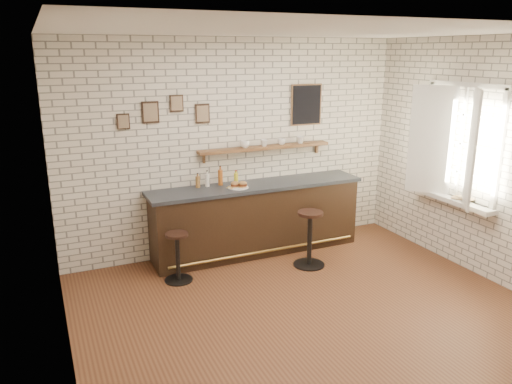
# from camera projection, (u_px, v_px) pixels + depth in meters

# --- Properties ---
(ground) EXTENTS (5.00, 5.00, 0.00)m
(ground) POSITION_uv_depth(u_px,v_px,m) (303.00, 306.00, 5.70)
(ground) COLOR brown
(ground) RESTS_ON ground
(bar_counter) EXTENTS (3.10, 0.65, 1.01)m
(bar_counter) POSITION_uv_depth(u_px,v_px,m) (257.00, 218.00, 7.13)
(bar_counter) COLOR #301F12
(bar_counter) RESTS_ON ground
(sandwich_plate) EXTENTS (0.28, 0.28, 0.01)m
(sandwich_plate) POSITION_uv_depth(u_px,v_px,m) (238.00, 187.00, 6.80)
(sandwich_plate) COLOR white
(sandwich_plate) RESTS_ON bar_counter
(ciabatta_sandwich) EXTENTS (0.24, 0.17, 0.07)m
(ciabatta_sandwich) POSITION_uv_depth(u_px,v_px,m) (239.00, 184.00, 6.79)
(ciabatta_sandwich) COLOR #AF8147
(ciabatta_sandwich) RESTS_ON sandwich_plate
(potato_chips) EXTENTS (0.26, 0.17, 0.00)m
(potato_chips) POSITION_uv_depth(u_px,v_px,m) (237.00, 187.00, 6.79)
(potato_chips) COLOR gold
(potato_chips) RESTS_ON sandwich_plate
(bitters_bottle_brown) EXTENTS (0.06, 0.06, 0.20)m
(bitters_bottle_brown) POSITION_uv_depth(u_px,v_px,m) (198.00, 182.00, 6.80)
(bitters_bottle_brown) COLOR brown
(bitters_bottle_brown) RESTS_ON bar_counter
(bitters_bottle_white) EXTENTS (0.06, 0.06, 0.23)m
(bitters_bottle_white) POSITION_uv_depth(u_px,v_px,m) (207.00, 180.00, 6.85)
(bitters_bottle_white) COLOR white
(bitters_bottle_white) RESTS_ON bar_counter
(bitters_bottle_amber) EXTENTS (0.07, 0.07, 0.28)m
(bitters_bottle_amber) POSITION_uv_depth(u_px,v_px,m) (220.00, 177.00, 6.92)
(bitters_bottle_amber) COLOR #A7541B
(bitters_bottle_amber) RESTS_ON bar_counter
(condiment_bottle_yellow) EXTENTS (0.06, 0.06, 0.19)m
(condiment_bottle_yellow) POSITION_uv_depth(u_px,v_px,m) (236.00, 178.00, 7.02)
(condiment_bottle_yellow) COLOR yellow
(condiment_bottle_yellow) RESTS_ON bar_counter
(bar_stool_left) EXTENTS (0.38, 0.38, 0.64)m
(bar_stool_left) POSITION_uv_depth(u_px,v_px,m) (178.00, 255.00, 6.24)
(bar_stool_left) COLOR black
(bar_stool_left) RESTS_ON ground
(bar_stool_right) EXTENTS (0.45, 0.45, 0.76)m
(bar_stool_right) POSITION_uv_depth(u_px,v_px,m) (310.00, 237.00, 6.68)
(bar_stool_right) COLOR black
(bar_stool_right) RESTS_ON ground
(wall_shelf) EXTENTS (2.00, 0.18, 0.18)m
(wall_shelf) POSITION_uv_depth(u_px,v_px,m) (265.00, 148.00, 7.13)
(wall_shelf) COLOR brown
(wall_shelf) RESTS_ON ground
(shelf_cup_a) EXTENTS (0.14, 0.14, 0.10)m
(shelf_cup_a) POSITION_uv_depth(u_px,v_px,m) (245.00, 144.00, 6.98)
(shelf_cup_a) COLOR white
(shelf_cup_a) RESTS_ON wall_shelf
(shelf_cup_b) EXTENTS (0.13, 0.13, 0.10)m
(shelf_cup_b) POSITION_uv_depth(u_px,v_px,m) (264.00, 143.00, 7.10)
(shelf_cup_b) COLOR white
(shelf_cup_b) RESTS_ON wall_shelf
(shelf_cup_c) EXTENTS (0.13, 0.13, 0.09)m
(shelf_cup_c) POSITION_uv_depth(u_px,v_px,m) (282.00, 142.00, 7.21)
(shelf_cup_c) COLOR white
(shelf_cup_c) RESTS_ON wall_shelf
(shelf_cup_d) EXTENTS (0.11, 0.11, 0.10)m
(shelf_cup_d) POSITION_uv_depth(u_px,v_px,m) (300.00, 140.00, 7.33)
(shelf_cup_d) COLOR white
(shelf_cup_d) RESTS_ON wall_shelf
(back_wall_decor) EXTENTS (2.96, 0.02, 0.56)m
(back_wall_decor) POSITION_uv_depth(u_px,v_px,m) (252.00, 108.00, 6.97)
(back_wall_decor) COLOR black
(back_wall_decor) RESTS_ON ground
(window_sill) EXTENTS (0.20, 1.35, 0.06)m
(window_sill) POSITION_uv_depth(u_px,v_px,m) (451.00, 199.00, 6.67)
(window_sill) COLOR white
(window_sill) RESTS_ON ground
(casement_window) EXTENTS (0.40, 1.30, 1.56)m
(casement_window) POSITION_uv_depth(u_px,v_px,m) (455.00, 144.00, 6.44)
(casement_window) COLOR white
(casement_window) RESTS_ON ground
(book_lower) EXTENTS (0.28, 0.30, 0.02)m
(book_lower) POSITION_uv_depth(u_px,v_px,m) (460.00, 200.00, 6.50)
(book_lower) COLOR tan
(book_lower) RESTS_ON window_sill
(book_upper) EXTENTS (0.20, 0.25, 0.02)m
(book_upper) POSITION_uv_depth(u_px,v_px,m) (461.00, 198.00, 6.48)
(book_upper) COLOR tan
(book_upper) RESTS_ON book_lower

